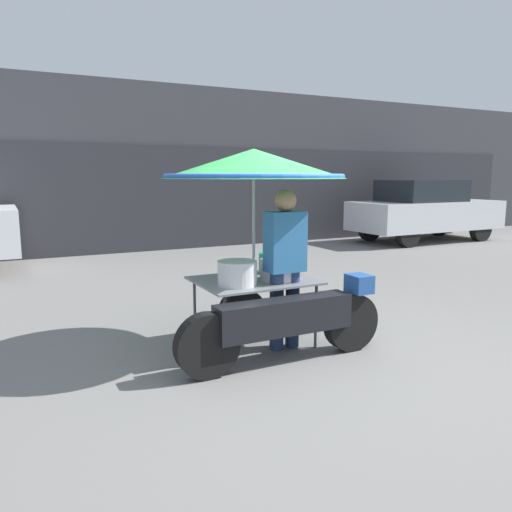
# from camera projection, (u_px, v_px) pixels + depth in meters

# --- Properties ---
(ground_plane) EXTENTS (36.00, 36.00, 0.00)m
(ground_plane) POSITION_uv_depth(u_px,v_px,m) (315.00, 360.00, 4.71)
(ground_plane) COLOR slate
(shopfront_building) EXTENTS (28.00, 2.06, 3.78)m
(shopfront_building) POSITION_uv_depth(u_px,v_px,m) (117.00, 169.00, 11.89)
(shopfront_building) COLOR #38383D
(shopfront_building) RESTS_ON ground
(vendor_motorcycle_cart) EXTENTS (2.10, 1.82, 1.98)m
(vendor_motorcycle_cart) POSITION_uv_depth(u_px,v_px,m) (258.00, 198.00, 4.88)
(vendor_motorcycle_cart) COLOR black
(vendor_motorcycle_cart) RESTS_ON ground
(vendor_person) EXTENTS (0.38, 0.22, 1.59)m
(vendor_person) POSITION_uv_depth(u_px,v_px,m) (285.00, 261.00, 4.90)
(vendor_person) COLOR navy
(vendor_person) RESTS_ON ground
(parked_car) EXTENTS (4.12, 1.66, 1.61)m
(parked_car) POSITION_uv_depth(u_px,v_px,m) (425.00, 210.00, 13.13)
(parked_car) COLOR black
(parked_car) RESTS_ON ground
(potted_plant) EXTENTS (0.63, 0.63, 0.86)m
(potted_plant) POSITION_uv_depth(u_px,v_px,m) (448.00, 216.00, 15.03)
(potted_plant) COLOR brown
(potted_plant) RESTS_ON ground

